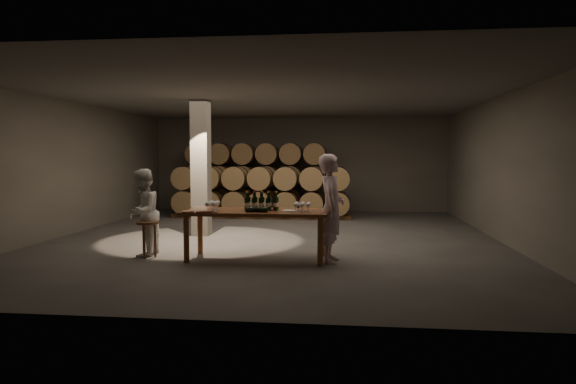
# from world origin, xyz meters

# --- Properties ---
(room) EXTENTS (12.00, 12.00, 12.00)m
(room) POSITION_xyz_m (-1.80, 0.20, 1.60)
(room) COLOR #494745
(room) RESTS_ON ground
(tasting_table) EXTENTS (2.60, 1.10, 0.90)m
(tasting_table) POSITION_xyz_m (0.00, -2.50, 0.80)
(tasting_table) COLOR brown
(tasting_table) RESTS_ON ground
(barrel_stack_back) EXTENTS (4.70, 0.95, 2.31)m
(barrel_stack_back) POSITION_xyz_m (-1.35, 5.20, 1.20)
(barrel_stack_back) COLOR brown
(barrel_stack_back) RESTS_ON ground
(barrel_stack_front) EXTENTS (5.48, 0.95, 1.57)m
(barrel_stack_front) POSITION_xyz_m (-0.96, 3.80, 0.83)
(barrel_stack_front) COLOR brown
(barrel_stack_front) RESTS_ON ground
(bottle_cluster) EXTENTS (0.61, 0.24, 0.34)m
(bottle_cluster) POSITION_xyz_m (0.08, -2.44, 1.02)
(bottle_cluster) COLOR black
(bottle_cluster) RESTS_ON tasting_table
(lying_bottles) EXTENTS (0.49, 0.09, 0.09)m
(lying_bottles) POSITION_xyz_m (0.07, -2.80, 0.94)
(lying_bottles) COLOR black
(lying_bottles) RESTS_ON tasting_table
(glass_cluster_left) EXTENTS (0.19, 0.41, 0.17)m
(glass_cluster_left) POSITION_xyz_m (-0.78, -2.62, 1.02)
(glass_cluster_left) COLOR silver
(glass_cluster_left) RESTS_ON tasting_table
(glass_cluster_right) EXTENTS (0.30, 0.41, 0.16)m
(glass_cluster_right) POSITION_xyz_m (0.84, -2.54, 1.01)
(glass_cluster_right) COLOR silver
(glass_cluster_right) RESTS_ON tasting_table
(plate) EXTENTS (0.29, 0.29, 0.02)m
(plate) POSITION_xyz_m (0.60, -2.56, 0.91)
(plate) COLOR white
(plate) RESTS_ON tasting_table
(notebook_near) EXTENTS (0.33, 0.30, 0.03)m
(notebook_near) POSITION_xyz_m (-0.86, -2.95, 0.92)
(notebook_near) COLOR brown
(notebook_near) RESTS_ON tasting_table
(notebook_corner) EXTENTS (0.29, 0.32, 0.02)m
(notebook_corner) POSITION_xyz_m (-1.14, -2.93, 0.91)
(notebook_corner) COLOR brown
(notebook_corner) RESTS_ON tasting_table
(pen) EXTENTS (0.14, 0.03, 0.01)m
(pen) POSITION_xyz_m (-0.67, -2.95, 0.91)
(pen) COLOR black
(pen) RESTS_ON tasting_table
(stool) EXTENTS (0.40, 0.40, 0.67)m
(stool) POSITION_xyz_m (-2.04, -2.55, 0.55)
(stool) COLOR brown
(stool) RESTS_ON ground
(person_man) EXTENTS (0.48, 0.71, 1.92)m
(person_man) POSITION_xyz_m (1.35, -2.59, 0.96)
(person_man) COLOR beige
(person_man) RESTS_ON ground
(person_woman) EXTENTS (0.63, 0.81, 1.65)m
(person_woman) POSITION_xyz_m (-2.19, -2.39, 0.82)
(person_woman) COLOR white
(person_woman) RESTS_ON ground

